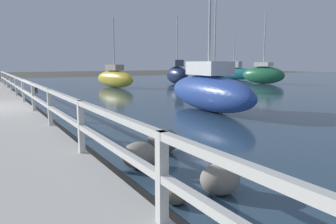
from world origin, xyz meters
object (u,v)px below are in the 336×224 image
at_px(sailboat_navy, 177,74).
at_px(sailboat_gray, 214,82).
at_px(sailboat_blue, 209,91).
at_px(sailboat_green, 263,74).
at_px(sailboat_yellow, 115,78).
at_px(sailboat_teal, 234,73).

height_order(sailboat_navy, sailboat_gray, sailboat_gray).
bearing_deg(sailboat_navy, sailboat_blue, -115.35).
distance_m(sailboat_navy, sailboat_green, 7.63).
xyz_separation_m(sailboat_green, sailboat_yellow, (-12.98, 2.24, -0.11)).
relative_size(sailboat_blue, sailboat_teal, 1.00).
bearing_deg(sailboat_navy, sailboat_gray, -102.38).
bearing_deg(sailboat_yellow, sailboat_gray, -68.30).
xyz_separation_m(sailboat_navy, sailboat_teal, (9.42, 3.45, -0.09)).
distance_m(sailboat_yellow, sailboat_teal, 16.29).
bearing_deg(sailboat_teal, sailboat_yellow, -177.65).
bearing_deg(sailboat_teal, sailboat_navy, -174.25).
bearing_deg(sailboat_navy, sailboat_green, -25.47).
height_order(sailboat_green, sailboat_blue, sailboat_green).
xyz_separation_m(sailboat_gray, sailboat_teal, (11.36, 11.22, 0.13)).
bearing_deg(sailboat_yellow, sailboat_blue, -106.20).
distance_m(sailboat_blue, sailboat_teal, 24.46).
bearing_deg(sailboat_gray, sailboat_green, 6.25).
distance_m(sailboat_yellow, sailboat_blue, 13.21).
bearing_deg(sailboat_blue, sailboat_teal, 53.29).
distance_m(sailboat_blue, sailboat_gray, 8.53).
xyz_separation_m(sailboat_navy, sailboat_blue, (-7.31, -14.39, -0.08)).
bearing_deg(sailboat_gray, sailboat_blue, -149.11).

